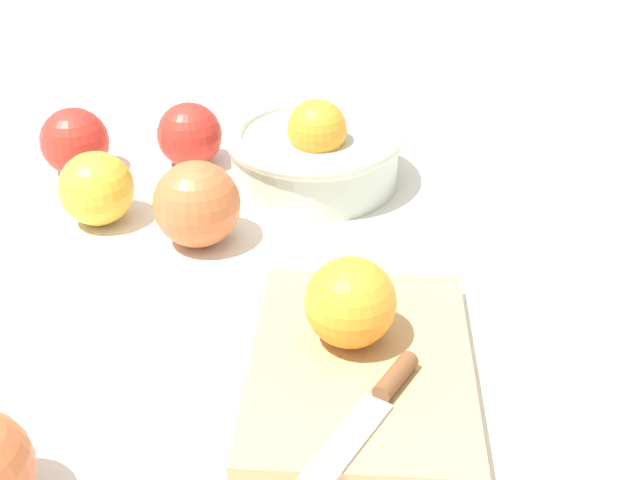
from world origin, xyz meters
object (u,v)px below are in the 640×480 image
Objects in this scene: apple_front_left_2 at (190,135)px; apple_front_left_4 at (96,189)px; orange_on_board at (350,302)px; cutting_board at (360,368)px; bowl at (315,151)px; apple_front_left at (197,204)px; apple_front_left_3 at (75,142)px; knife at (373,407)px.

apple_front_left_4 is (0.11, -0.09, 0.00)m from apple_front_left_2.
cutting_board is at bearing 10.11° from orange_on_board.
orange_on_board is at bearing -4.30° from bowl.
apple_front_left is (-0.20, -0.11, -0.02)m from orange_on_board.
orange_on_board is 0.39m from apple_front_left_2.
bowl is at bearing 128.20° from apple_front_left.
apple_front_left_2 is at bearing 140.61° from apple_front_left_4.
cutting_board is 0.25m from apple_front_left.
cutting_board is 0.46m from apple_front_left_3.
apple_front_left_3 is (-0.37, -0.24, -0.02)m from orange_on_board.
apple_front_left_2 is at bearing -163.50° from orange_on_board.
orange_on_board reaches higher than knife.
knife reaches higher than cutting_board.
bowl is 0.86× the size of cutting_board.
apple_front_left is 0.11m from apple_front_left_4.
orange_on_board is at bearing 179.72° from knife.
knife is (0.38, -0.02, -0.01)m from bowl.
apple_front_left_2 is 0.15m from apple_front_left_4.
apple_front_left_3 is at bearing -143.45° from apple_front_left.
cutting_board is 3.24× the size of orange_on_board.
apple_front_left is at bearing -153.19° from cutting_board.
apple_front_left_3 is 0.12m from apple_front_left_4.
knife is at bearing -0.28° from orange_on_board.
apple_front_left_4 reaches higher than knife.
apple_front_left is 1.10× the size of apple_front_left_3.
bowl is 0.38m from knife.
apple_front_left_4 is (0.05, -0.23, -0.00)m from bowl.
apple_front_left is at bearing 0.75° from apple_front_left_2.
cutting_board is 1.76× the size of knife.
apple_front_left_2 is (-0.45, -0.11, 0.01)m from knife.
apple_front_left_2 and apple_front_left_4 have the same top height.
apple_front_left_4 is at bearing 15.12° from apple_front_left_3.
orange_on_board reaches higher than apple_front_left_4.
apple_front_left_4 is at bearing -78.65° from bowl.
apple_front_left_3 is at bearing -152.43° from knife.
orange_on_board is 0.22m from apple_front_left.
cutting_board is 0.41m from apple_front_left_2.
bowl is 2.60× the size of apple_front_left_4.
apple_front_left_4 is at bearing -39.39° from apple_front_left_2.
apple_front_left_4 is at bearing -148.62° from knife.
bowl is 2.80× the size of orange_on_board.
apple_front_left_3 is at bearing -105.40° from bowl.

